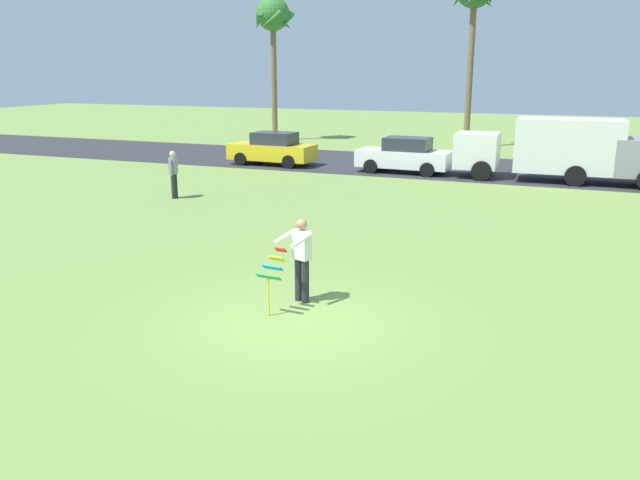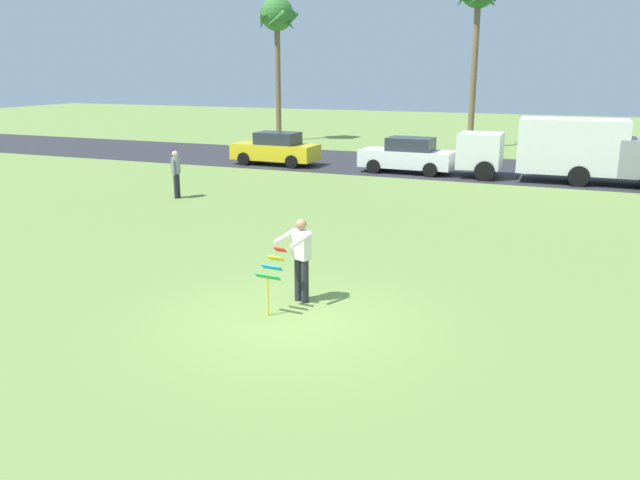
{
  "view_description": "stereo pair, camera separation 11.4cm",
  "coord_description": "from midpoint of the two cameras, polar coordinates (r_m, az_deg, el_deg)",
  "views": [
    {
      "loc": [
        4.66,
        -10.46,
        4.63
      ],
      "look_at": [
        -0.26,
        2.0,
        1.05
      ],
      "focal_mm": 36.27,
      "sensor_mm": 36.0,
      "label": 1
    },
    {
      "loc": [
        4.76,
        -10.42,
        4.63
      ],
      "look_at": [
        -0.26,
        2.0,
        1.05
      ],
      "focal_mm": 36.27,
      "sensor_mm": 36.0,
      "label": 2
    }
  ],
  "objects": [
    {
      "name": "person_kite_flyer",
      "position": [
        12.99,
        -1.93,
        -1.5
      ],
      "size": [
        0.7,
        0.76,
        1.73
      ],
      "color": "#26262B",
      "rests_on": "ground"
    },
    {
      "name": "parked_car_white",
      "position": [
        29.79,
        7.37,
        7.39
      ],
      "size": [
        4.25,
        1.93,
        1.6
      ],
      "color": "white",
      "rests_on": "ground"
    },
    {
      "name": "road_strip",
      "position": [
        31.73,
        12.86,
        6.2
      ],
      "size": [
        120.0,
        8.0,
        0.01
      ],
      "primitive_type": "cube",
      "color": "#2D2D33",
      "rests_on": "ground"
    },
    {
      "name": "parked_truck_white_box",
      "position": [
        28.84,
        19.31,
        7.71
      ],
      "size": [
        6.73,
        2.2,
        2.62
      ],
      "color": "silver",
      "rests_on": "ground"
    },
    {
      "name": "ground_plane",
      "position": [
        12.35,
        -2.54,
        -7.06
      ],
      "size": [
        120.0,
        120.0,
        0.0
      ],
      "primitive_type": "plane",
      "color": "olive"
    },
    {
      "name": "kite_held",
      "position": [
        12.43,
        -4.48,
        -2.7
      ],
      "size": [
        0.52,
        0.66,
        1.26
      ],
      "color": "red",
      "rests_on": "ground"
    },
    {
      "name": "person_walker_near",
      "position": [
        24.21,
        -12.92,
        5.79
      ],
      "size": [
        0.3,
        0.56,
        1.73
      ],
      "color": "#26262B",
      "rests_on": "ground"
    },
    {
      "name": "palm_tree_left_near",
      "position": [
        43.01,
        -4.25,
        18.75
      ],
      "size": [
        2.58,
        2.71,
        8.96
      ],
      "color": "brown",
      "rests_on": "ground"
    },
    {
      "name": "parked_car_yellow",
      "position": [
        32.05,
        -4.31,
        8.0
      ],
      "size": [
        4.25,
        1.93,
        1.6
      ],
      "color": "yellow",
      "rests_on": "ground"
    }
  ]
}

